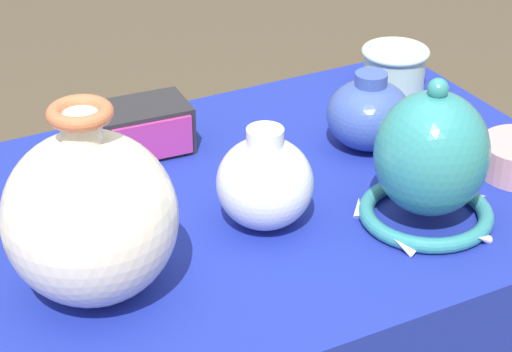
# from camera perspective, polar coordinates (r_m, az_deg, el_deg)

# --- Properties ---
(display_table) EXTENTS (1.07, 0.68, 0.72)m
(display_table) POSITION_cam_1_polar(r_m,az_deg,el_deg) (1.46, -1.24, -4.54)
(display_table) COLOR brown
(display_table) RESTS_ON ground_plane
(vase_tall_bulbous) EXTENTS (0.21, 0.21, 0.26)m
(vase_tall_bulbous) POSITION_cam_1_polar(r_m,az_deg,el_deg) (1.20, -9.46, -2.27)
(vase_tall_bulbous) COLOR white
(vase_tall_bulbous) RESTS_ON display_table
(vase_dome_bell) EXTENTS (0.19, 0.20, 0.22)m
(vase_dome_bell) POSITION_cam_1_polar(r_m,az_deg,el_deg) (1.36, 9.95, 0.76)
(vase_dome_bell) COLOR teal
(vase_dome_bell) RESTS_ON display_table
(mosaic_tile_box) EXTENTS (0.15, 0.11, 0.08)m
(mosaic_tile_box) POSITION_cam_1_polar(r_m,az_deg,el_deg) (1.55, -6.46, 2.73)
(mosaic_tile_box) COLOR #232328
(mosaic_tile_box) RESTS_ON display_table
(jar_round_cobalt) EXTENTS (0.13, 0.13, 0.12)m
(jar_round_cobalt) POSITION_cam_1_polar(r_m,az_deg,el_deg) (1.55, 6.48, 3.55)
(jar_round_cobalt) COLOR #3851A8
(jar_round_cobalt) RESTS_ON display_table
(jar_round_porcelain) EXTENTS (0.13, 0.13, 0.15)m
(jar_round_porcelain) POSITION_cam_1_polar(r_m,az_deg,el_deg) (1.34, 0.51, -0.35)
(jar_round_porcelain) COLOR white
(jar_round_porcelain) RESTS_ON display_table
(cup_wide_celadon) EXTENTS (0.12, 0.12, 0.08)m
(cup_wide_celadon) POSITION_cam_1_polar(r_m,az_deg,el_deg) (1.75, 7.92, 6.13)
(cup_wide_celadon) COLOR #A8CCB7
(cup_wide_celadon) RESTS_ON display_table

